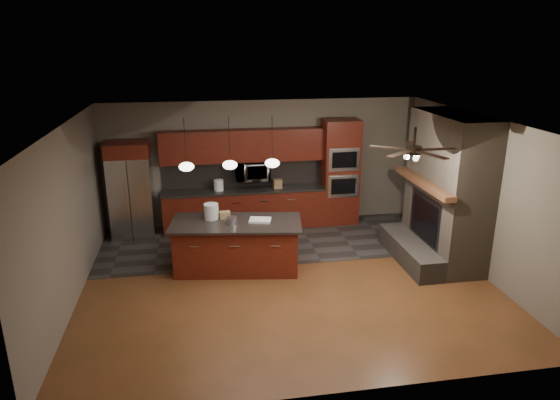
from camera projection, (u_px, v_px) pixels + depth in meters
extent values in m
plane|color=brown|center=(287.00, 280.00, 8.81)|extent=(7.00, 7.00, 0.00)
cube|color=white|center=(288.00, 122.00, 7.94)|extent=(7.00, 6.00, 0.02)
cube|color=#6D6157|center=(263.00, 163.00, 11.19)|extent=(7.00, 0.02, 2.80)
cube|color=#6D6157|center=(479.00, 195.00, 8.94)|extent=(0.02, 6.00, 2.80)
cube|color=#6D6157|center=(69.00, 217.00, 7.82)|extent=(0.02, 6.00, 2.80)
cube|color=#353230|center=(272.00, 241.00, 10.50)|extent=(7.00, 2.40, 0.01)
cube|color=brown|center=(448.00, 189.00, 9.25)|extent=(0.80, 2.00, 2.80)
cube|color=#453F38|center=(409.00, 251.00, 9.52)|extent=(0.50, 2.00, 0.40)
cube|color=#2D2D30|center=(426.00, 220.00, 9.37)|extent=(0.05, 1.20, 0.95)
cube|color=black|center=(424.00, 220.00, 9.36)|extent=(0.02, 1.00, 0.75)
cube|color=brown|center=(423.00, 183.00, 9.12)|extent=(0.22, 2.10, 0.10)
cube|color=maroon|center=(244.00, 209.00, 11.13)|extent=(3.55, 0.60, 0.86)
cube|color=black|center=(244.00, 190.00, 10.99)|extent=(3.59, 0.64, 0.04)
cube|color=black|center=(242.00, 173.00, 11.16)|extent=(3.55, 0.03, 0.60)
cube|color=maroon|center=(242.00, 146.00, 10.81)|extent=(3.55, 0.35, 0.70)
cube|color=maroon|center=(340.00, 172.00, 11.25)|extent=(0.80, 0.60, 2.38)
cube|color=silver|center=(343.00, 186.00, 11.04)|extent=(0.70, 0.03, 0.52)
cube|color=black|center=(343.00, 186.00, 11.02)|extent=(0.55, 0.02, 0.35)
cube|color=silver|center=(344.00, 160.00, 10.85)|extent=(0.70, 0.03, 0.52)
cube|color=black|center=(345.00, 160.00, 10.83)|extent=(0.55, 0.02, 0.35)
imported|color=silver|center=(252.00, 171.00, 10.94)|extent=(0.73, 0.41, 0.50)
cube|color=silver|center=(132.00, 197.00, 10.54)|extent=(0.88, 0.72, 1.75)
cube|color=#2D2D30|center=(130.00, 202.00, 10.20)|extent=(0.02, 0.02, 1.73)
cube|color=silver|center=(124.00, 200.00, 10.15)|extent=(0.03, 0.03, 0.88)
cube|color=silver|center=(135.00, 200.00, 10.19)|extent=(0.03, 0.03, 0.88)
cube|color=maroon|center=(127.00, 149.00, 10.21)|extent=(0.88, 0.72, 0.30)
cube|color=maroon|center=(237.00, 247.00, 9.12)|extent=(2.30, 1.23, 0.88)
cube|color=black|center=(236.00, 223.00, 8.98)|extent=(2.48, 1.41, 0.04)
cylinder|color=silver|center=(211.00, 212.00, 9.09)|extent=(0.27, 0.27, 0.29)
cylinder|color=#B8B9BD|center=(232.00, 220.00, 8.87)|extent=(0.23, 0.23, 0.13)
cube|color=white|center=(260.00, 220.00, 9.02)|extent=(0.44, 0.35, 0.04)
cube|color=#93744B|center=(225.00, 215.00, 9.15)|extent=(0.20, 0.15, 0.12)
cylinder|color=white|center=(219.00, 185.00, 10.86)|extent=(0.23, 0.23, 0.24)
cube|color=#91724B|center=(277.00, 184.00, 11.03)|extent=(0.20, 0.16, 0.20)
cylinder|color=black|center=(185.00, 141.00, 8.46)|extent=(0.01, 0.01, 0.78)
ellipsoid|color=white|center=(186.00, 167.00, 8.60)|extent=(0.26, 0.26, 0.16)
cylinder|color=black|center=(229.00, 140.00, 8.58)|extent=(0.01, 0.01, 0.78)
ellipsoid|color=white|center=(230.00, 165.00, 8.72)|extent=(0.26, 0.26, 0.16)
cylinder|color=black|center=(272.00, 138.00, 8.70)|extent=(0.01, 0.01, 0.78)
ellipsoid|color=white|center=(272.00, 163.00, 8.84)|extent=(0.26, 0.26, 0.16)
cylinder|color=black|center=(415.00, 137.00, 7.53)|extent=(0.04, 0.04, 0.30)
cylinder|color=black|center=(414.00, 150.00, 7.59)|extent=(0.24, 0.24, 0.12)
cube|color=black|center=(437.00, 149.00, 7.65)|extent=(0.60, 0.12, 0.01)
cube|color=black|center=(411.00, 145.00, 7.95)|extent=(0.30, 0.61, 0.01)
cube|color=black|center=(389.00, 148.00, 7.75)|extent=(0.56, 0.45, 0.01)
cube|color=black|center=(400.00, 154.00, 7.33)|extent=(0.56, 0.45, 0.01)
cube|color=black|center=(432.00, 155.00, 7.27)|extent=(0.30, 0.61, 0.01)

